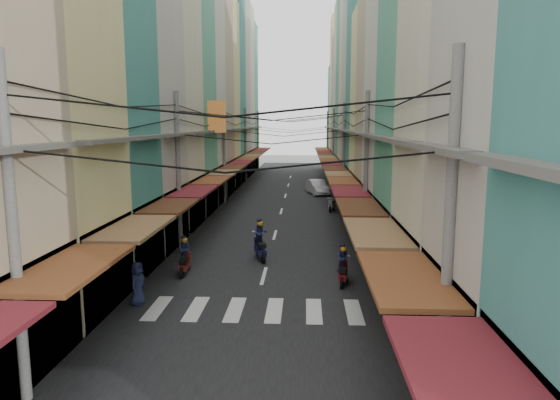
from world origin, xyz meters
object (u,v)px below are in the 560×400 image
(white_car, at_px, (317,194))
(market_umbrella, at_px, (432,236))
(bicycle, at_px, (377,251))
(traffic_sign, at_px, (401,228))

(white_car, relative_size, market_umbrella, 1.84)
(bicycle, height_order, market_umbrella, market_umbrella)
(white_car, xyz_separation_m, market_umbrella, (3.73, -27.05, 2.27))
(white_car, relative_size, traffic_sign, 1.52)
(bicycle, height_order, traffic_sign, traffic_sign)
(market_umbrella, height_order, traffic_sign, traffic_sign)
(bicycle, xyz_separation_m, traffic_sign, (0.23, -5.08, 2.29))
(market_umbrella, xyz_separation_m, traffic_sign, (-0.94, 1.18, 0.02))
(white_car, height_order, traffic_sign, traffic_sign)
(bicycle, distance_m, market_umbrella, 6.76)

